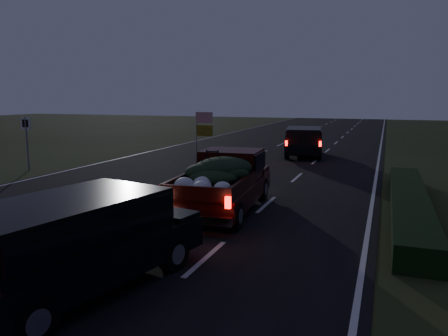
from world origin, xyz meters
The scene contains 7 objects.
ground centered at (0.00, 0.00, 0.00)m, with size 120.00×120.00×0.00m, color black.
road_asphalt centered at (0.00, 0.00, 0.01)m, with size 14.00×120.00×0.02m, color black.
hedge_row centered at (7.80, 3.00, 0.30)m, with size 1.00×10.00×0.60m, color black.
route_sign centered at (-8.50, 5.00, 1.66)m, with size 0.55×0.08×2.50m.
pickup_truck centered at (2.56, 1.42, 0.99)m, with size 2.29×5.16×2.64m.
lead_suv centered at (2.60, 14.36, 1.02)m, with size 2.74×4.94×1.34m.
rear_suv centered at (2.04, -4.78, 1.04)m, with size 2.91×5.09×1.38m.
Camera 1 is at (7.04, -10.64, 3.41)m, focal length 35.00 mm.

